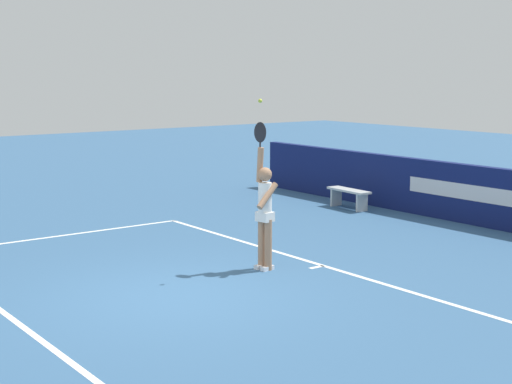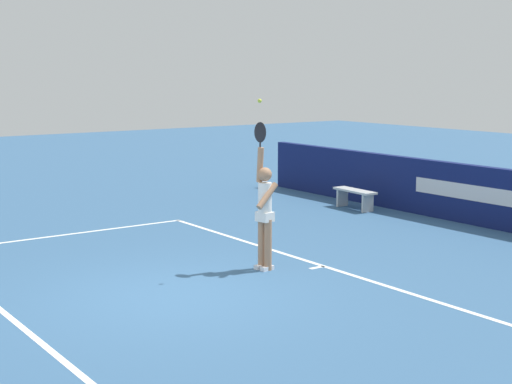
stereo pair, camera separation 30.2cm
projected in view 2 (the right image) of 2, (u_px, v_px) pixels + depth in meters
ground_plane at (171, 296)px, 11.25m from camera, size 60.00×60.00×0.00m
court_lines at (193, 291)px, 11.46m from camera, size 10.10×5.34×0.00m
back_wall at (509, 200)px, 15.74m from camera, size 15.61×0.22×1.30m
tennis_player at (265, 209)px, 12.60m from camera, size 0.47×0.46×2.48m
tennis_ball at (260, 101)px, 12.04m from camera, size 0.07×0.07×0.07m
courtside_bench_far at (355, 195)px, 18.34m from camera, size 1.28×0.43×0.47m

